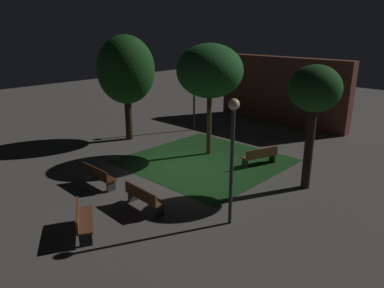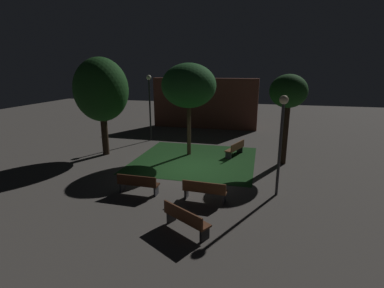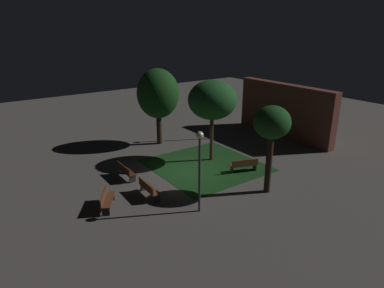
{
  "view_description": "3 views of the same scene",
  "coord_description": "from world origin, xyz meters",
  "px_view_note": "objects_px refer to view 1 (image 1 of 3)",
  "views": [
    {
      "loc": [
        10.9,
        -11.28,
        6.32
      ],
      "look_at": [
        -0.01,
        0.3,
        1.19
      ],
      "focal_mm": 34.13,
      "sensor_mm": 36.0,
      "label": 1
    },
    {
      "loc": [
        3.55,
        -14.37,
        5.3
      ],
      "look_at": [
        -0.18,
        0.72,
        1.15
      ],
      "focal_mm": 26.76,
      "sensor_mm": 36.0,
      "label": 2
    },
    {
      "loc": [
        16.53,
        -11.59,
        8.98
      ],
      "look_at": [
        -0.87,
        0.79,
        1.47
      ],
      "focal_mm": 31.77,
      "sensor_mm": 36.0,
      "label": 3
    }
  ],
  "objects_px": {
    "lamp_post_near_wall": "(233,141)",
    "bench_near_trees": "(260,156)",
    "bench_back_row": "(144,197)",
    "tree_back_right": "(210,71)",
    "tree_left_canopy": "(126,70)",
    "bench_front_left": "(98,175)",
    "tree_tall_center": "(315,92)",
    "bench_path_side": "(83,219)",
    "lamp_post_plaza_west": "(194,79)"
  },
  "relations": [
    {
      "from": "bench_back_row",
      "to": "tree_tall_center",
      "type": "bearing_deg",
      "value": 59.58
    },
    {
      "from": "bench_front_left",
      "to": "bench_near_trees",
      "type": "xyz_separation_m",
      "value": [
        3.55,
        6.6,
        0.0
      ]
    },
    {
      "from": "tree_tall_center",
      "to": "tree_back_right",
      "type": "bearing_deg",
      "value": 175.51
    },
    {
      "from": "bench_front_left",
      "to": "lamp_post_near_wall",
      "type": "distance_m",
      "value": 6.45
    },
    {
      "from": "tree_left_canopy",
      "to": "lamp_post_near_wall",
      "type": "distance_m",
      "value": 10.94
    },
    {
      "from": "lamp_post_near_wall",
      "to": "bench_back_row",
      "type": "bearing_deg",
      "value": -155.12
    },
    {
      "from": "tree_left_canopy",
      "to": "tree_tall_center",
      "type": "bearing_deg",
      "value": 4.06
    },
    {
      "from": "lamp_post_plaza_west",
      "to": "tree_tall_center",
      "type": "bearing_deg",
      "value": -19.46
    },
    {
      "from": "bench_front_left",
      "to": "tree_left_canopy",
      "type": "relative_size",
      "value": 0.3
    },
    {
      "from": "bench_front_left",
      "to": "tree_left_canopy",
      "type": "xyz_separation_m",
      "value": [
        -4.44,
        5.0,
        3.52
      ]
    },
    {
      "from": "bench_front_left",
      "to": "bench_path_side",
      "type": "bearing_deg",
      "value": -40.53
    },
    {
      "from": "bench_near_trees",
      "to": "tree_tall_center",
      "type": "height_order",
      "value": "tree_tall_center"
    },
    {
      "from": "bench_near_trees",
      "to": "lamp_post_near_wall",
      "type": "height_order",
      "value": "lamp_post_near_wall"
    },
    {
      "from": "bench_path_side",
      "to": "lamp_post_plaza_west",
      "type": "xyz_separation_m",
      "value": [
        -5.78,
        11.42,
        2.76
      ]
    },
    {
      "from": "tree_left_canopy",
      "to": "lamp_post_near_wall",
      "type": "xyz_separation_m",
      "value": [
        10.26,
        -3.66,
        -1.08
      ]
    },
    {
      "from": "tree_left_canopy",
      "to": "bench_back_row",
      "type": "bearing_deg",
      "value": -34.14
    },
    {
      "from": "bench_near_trees",
      "to": "bench_front_left",
      "type": "bearing_deg",
      "value": -118.27
    },
    {
      "from": "bench_back_row",
      "to": "lamp_post_plaza_west",
      "type": "xyz_separation_m",
      "value": [
        -5.95,
        9.06,
        2.76
      ]
    },
    {
      "from": "tree_back_right",
      "to": "tree_left_canopy",
      "type": "distance_m",
      "value": 5.26
    },
    {
      "from": "bench_back_row",
      "to": "tree_back_right",
      "type": "bearing_deg",
      "value": 109.97
    },
    {
      "from": "bench_path_side",
      "to": "tree_left_canopy",
      "type": "relative_size",
      "value": 0.3
    },
    {
      "from": "bench_front_left",
      "to": "tree_tall_center",
      "type": "distance_m",
      "value": 9.22
    },
    {
      "from": "tree_tall_center",
      "to": "lamp_post_near_wall",
      "type": "xyz_separation_m",
      "value": [
        -0.49,
        -4.42,
        -1.03
      ]
    },
    {
      "from": "bench_back_row",
      "to": "tree_left_canopy",
      "type": "distance_m",
      "value": 9.57
    },
    {
      "from": "bench_front_left",
      "to": "bench_path_side",
      "type": "xyz_separation_m",
      "value": [
        2.76,
        -2.36,
        0.0
      ]
    },
    {
      "from": "bench_near_trees",
      "to": "tree_left_canopy",
      "type": "xyz_separation_m",
      "value": [
        -7.99,
        -1.61,
        3.52
      ]
    },
    {
      "from": "lamp_post_plaza_west",
      "to": "bench_near_trees",
      "type": "bearing_deg",
      "value": -20.46
    },
    {
      "from": "bench_back_row",
      "to": "tree_tall_center",
      "type": "relative_size",
      "value": 0.37
    },
    {
      "from": "bench_near_trees",
      "to": "bench_back_row",
      "type": "bearing_deg",
      "value": -95.38
    },
    {
      "from": "bench_back_row",
      "to": "tree_left_canopy",
      "type": "relative_size",
      "value": 0.31
    },
    {
      "from": "tree_tall_center",
      "to": "lamp_post_plaza_west",
      "type": "height_order",
      "value": "tree_tall_center"
    },
    {
      "from": "bench_back_row",
      "to": "bench_path_side",
      "type": "xyz_separation_m",
      "value": [
        -0.17,
        -2.36,
        0.0
      ]
    },
    {
      "from": "bench_path_side",
      "to": "lamp_post_plaza_west",
      "type": "distance_m",
      "value": 13.09
    },
    {
      "from": "bench_front_left",
      "to": "tree_tall_center",
      "type": "xyz_separation_m",
      "value": [
        6.31,
        5.76,
        3.47
      ]
    },
    {
      "from": "bench_front_left",
      "to": "bench_back_row",
      "type": "distance_m",
      "value": 2.93
    },
    {
      "from": "bench_near_trees",
      "to": "tree_back_right",
      "type": "relative_size",
      "value": 0.33
    },
    {
      "from": "tree_tall_center",
      "to": "tree_back_right",
      "type": "distance_m",
      "value": 5.66
    },
    {
      "from": "lamp_post_near_wall",
      "to": "bench_near_trees",
      "type": "bearing_deg",
      "value": 113.3
    },
    {
      "from": "tree_back_right",
      "to": "bench_path_side",
      "type": "bearing_deg",
      "value": -76.32
    },
    {
      "from": "bench_near_trees",
      "to": "lamp_post_plaza_west",
      "type": "bearing_deg",
      "value": 159.54
    },
    {
      "from": "tree_tall_center",
      "to": "lamp_post_near_wall",
      "type": "height_order",
      "value": "tree_tall_center"
    },
    {
      "from": "bench_path_side",
      "to": "tree_tall_center",
      "type": "distance_m",
      "value": 9.52
    },
    {
      "from": "tree_back_right",
      "to": "bench_near_trees",
      "type": "bearing_deg",
      "value": 7.98
    },
    {
      "from": "bench_path_side",
      "to": "tree_left_canopy",
      "type": "xyz_separation_m",
      "value": [
        -7.2,
        7.36,
        3.52
      ]
    },
    {
      "from": "bench_path_side",
      "to": "lamp_post_plaza_west",
      "type": "relative_size",
      "value": 0.37
    },
    {
      "from": "bench_back_row",
      "to": "bench_path_side",
      "type": "relative_size",
      "value": 1.02
    },
    {
      "from": "lamp_post_plaza_west",
      "to": "bench_back_row",
      "type": "bearing_deg",
      "value": -56.69
    },
    {
      "from": "bench_near_trees",
      "to": "tree_back_right",
      "type": "height_order",
      "value": "tree_back_right"
    },
    {
      "from": "bench_back_row",
      "to": "lamp_post_near_wall",
      "type": "height_order",
      "value": "lamp_post_near_wall"
    },
    {
      "from": "bench_front_left",
      "to": "bench_near_trees",
      "type": "height_order",
      "value": "same"
    }
  ]
}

